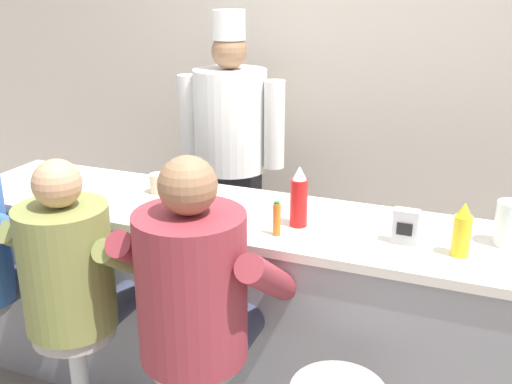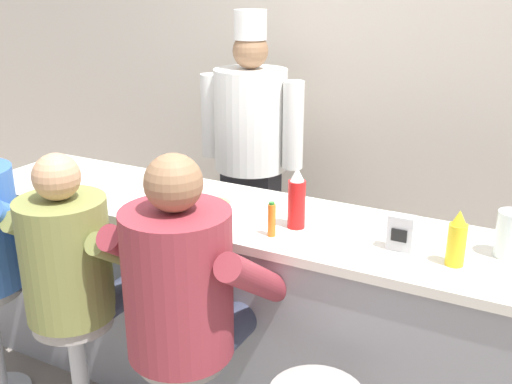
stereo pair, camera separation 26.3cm
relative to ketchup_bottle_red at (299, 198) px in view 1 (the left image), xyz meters
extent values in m
cube|color=beige|center=(-0.21, 1.62, 0.24)|extent=(10.00, 0.06, 2.70)
cube|color=gray|center=(-0.21, 0.05, -0.64)|extent=(2.99, 0.62, 0.95)
cube|color=silver|center=(-0.21, 0.05, -0.15)|extent=(3.05, 0.65, 0.04)
cylinder|color=red|center=(0.00, 0.00, -0.02)|extent=(0.08, 0.08, 0.21)
cone|color=white|center=(0.00, 0.00, 0.11)|extent=(0.06, 0.06, 0.06)
cylinder|color=yellow|center=(0.67, -0.05, -0.04)|extent=(0.07, 0.07, 0.16)
cone|color=yellow|center=(0.67, -0.05, 0.06)|extent=(0.06, 0.06, 0.06)
cylinder|color=orange|center=(-0.05, -0.13, -0.06)|extent=(0.03, 0.03, 0.14)
cylinder|color=#287F2D|center=(-0.05, -0.13, 0.02)|extent=(0.02, 0.02, 0.01)
cylinder|color=silver|center=(0.84, 0.12, -0.03)|extent=(0.11, 0.11, 0.18)
cylinder|color=white|center=(-0.41, 0.05, -0.12)|extent=(0.23, 0.23, 0.02)
ellipsoid|color=#E0BC60|center=(-0.41, 0.05, -0.09)|extent=(0.10, 0.08, 0.03)
cylinder|color=#4C7FB7|center=(-0.40, -0.18, -0.10)|extent=(0.13, 0.13, 0.06)
cylinder|color=beige|center=(-0.78, 0.14, -0.08)|extent=(0.09, 0.09, 0.10)
torus|color=beige|center=(-0.72, 0.14, -0.07)|extent=(0.07, 0.02, 0.07)
cube|color=silver|center=(0.45, -0.01, -0.05)|extent=(0.10, 0.06, 0.14)
cube|color=black|center=(0.45, -0.04, -0.05)|extent=(0.06, 0.01, 0.05)
cylinder|color=#33384C|center=(-1.27, -0.35, -0.47)|extent=(0.15, 0.40, 0.15)
cylinder|color=#3866B7|center=(-1.12, -0.43, -0.17)|extent=(0.10, 0.43, 0.35)
cylinder|color=gray|center=(-0.80, -0.55, -0.51)|extent=(0.35, 0.35, 0.05)
cylinder|color=#33384C|center=(-0.90, -0.36, -0.47)|extent=(0.14, 0.37, 0.14)
cylinder|color=#33384C|center=(-0.71, -0.36, -0.47)|extent=(0.14, 0.37, 0.14)
cylinder|color=olive|center=(-0.80, -0.55, -0.22)|extent=(0.37, 0.37, 0.53)
cylinder|color=olive|center=(-1.04, -0.44, -0.20)|extent=(0.10, 0.40, 0.32)
cylinder|color=olive|center=(-0.57, -0.44, -0.20)|extent=(0.10, 0.40, 0.32)
sphere|color=tan|center=(-0.80, -0.55, 0.14)|extent=(0.19, 0.19, 0.19)
cylinder|color=gray|center=(-0.23, -0.55, -0.51)|extent=(0.35, 0.35, 0.05)
cylinder|color=#33384C|center=(-0.34, -0.34, -0.47)|extent=(0.15, 0.41, 0.15)
cylinder|color=#33384C|center=(-0.13, -0.34, -0.47)|extent=(0.15, 0.41, 0.15)
cylinder|color=maroon|center=(-0.23, -0.55, -0.20)|extent=(0.41, 0.41, 0.58)
cylinder|color=maroon|center=(-0.49, -0.43, -0.17)|extent=(0.11, 0.44, 0.36)
cylinder|color=maroon|center=(0.03, -0.43, -0.17)|extent=(0.11, 0.44, 0.36)
sphere|color=#8C6647|center=(-0.23, -0.55, 0.20)|extent=(0.21, 0.21, 0.21)
cube|color=#232328|center=(-0.80, 1.06, -0.69)|extent=(0.35, 0.19, 0.84)
cube|color=white|center=(-0.80, 1.01, -0.52)|extent=(0.32, 0.02, 0.50)
cylinder|color=white|center=(-0.80, 1.06, 0.05)|extent=(0.46, 0.46, 0.63)
sphere|color=#8C6647|center=(-0.80, 1.06, 0.47)|extent=(0.22, 0.22, 0.22)
cylinder|color=white|center=(-0.80, 1.06, 0.62)|extent=(0.20, 0.20, 0.17)
cylinder|color=white|center=(-1.09, 1.06, 0.04)|extent=(0.13, 0.13, 0.54)
cylinder|color=white|center=(-0.50, 1.06, 0.04)|extent=(0.13, 0.13, 0.54)
camera|label=1|loc=(0.72, -2.28, 0.88)|focal=42.00mm
camera|label=2|loc=(0.96, -2.17, 0.88)|focal=42.00mm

